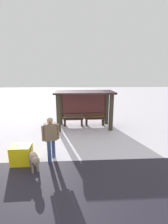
# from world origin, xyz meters

# --- Properties ---
(ground_plane) EXTENTS (60.00, 60.00, 0.00)m
(ground_plane) POSITION_xyz_m (0.00, 0.00, 0.00)
(ground_plane) COLOR silver
(bus_shelter) EXTENTS (3.46, 1.72, 2.21)m
(bus_shelter) POSITION_xyz_m (0.00, 0.17, 1.60)
(bus_shelter) COLOR #362F23
(bus_shelter) RESTS_ON ground
(bench_left_inside) EXTENTS (1.27, 0.35, 0.72)m
(bench_left_inside) POSITION_xyz_m (-0.68, 0.35, 0.34)
(bench_left_inside) COLOR brown
(bench_left_inside) RESTS_ON ground
(bench_center_inside) EXTENTS (1.27, 0.40, 0.75)m
(bench_center_inside) POSITION_xyz_m (0.68, 0.35, 0.35)
(bench_center_inside) COLOR #50321A
(bench_center_inside) RESTS_ON ground
(person_walking) EXTENTS (0.64, 0.51, 1.68)m
(person_walking) POSITION_xyz_m (-1.46, -3.67, 0.99)
(person_walking) COLOR #856B52
(person_walking) RESTS_ON ground
(dog) EXTENTS (0.56, 0.90, 0.65)m
(dog) POSITION_xyz_m (-1.95, -4.33, 0.45)
(dog) COLOR gray
(dog) RESTS_ON ground
(road_strip) EXTENTS (36.00, 3.86, 0.01)m
(road_strip) POSITION_xyz_m (0.00, -5.74, 0.00)
(road_strip) COLOR #2B2734
(road_strip) RESTS_ON ground
(grit_bin) EXTENTS (0.71, 0.57, 0.70)m
(grit_bin) POSITION_xyz_m (-2.51, -3.86, 0.35)
(grit_bin) COLOR yellow
(grit_bin) RESTS_ON ground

